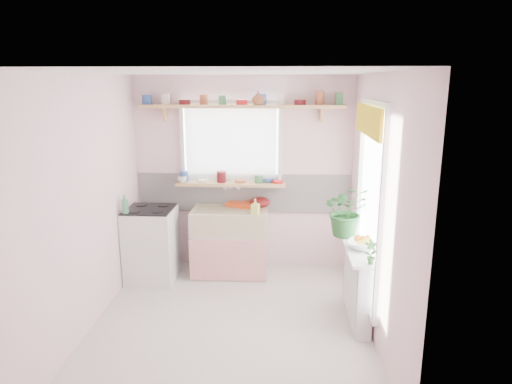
{
  "coord_description": "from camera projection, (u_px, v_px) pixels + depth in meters",
  "views": [
    {
      "loc": [
        0.5,
        -4.19,
        2.42
      ],
      "look_at": [
        0.23,
        0.55,
        1.26
      ],
      "focal_mm": 32.0,
      "sensor_mm": 36.0,
      "label": 1
    }
  ],
  "objects": [
    {
      "name": "colander",
      "position": [
        260.0,
        202.0,
        5.85
      ],
      "size": [
        0.32,
        0.32,
        0.12
      ],
      "primitive_type": "ellipsoid",
      "rotation": [
        0.0,
        0.0,
        -0.23
      ],
      "color": "#611012",
      "rests_on": "sink_unit"
    },
    {
      "name": "soap_bottle_sink",
      "position": [
        255.0,
        207.0,
        5.5
      ],
      "size": [
        0.11,
        0.11,
        0.19
      ],
      "primitive_type": "imported",
      "rotation": [
        0.0,
        0.0,
        -0.28
      ],
      "color": "#D7E766",
      "rests_on": "sink_unit"
    },
    {
      "name": "herb_pot",
      "position": [
        371.0,
        252.0,
        4.19
      ],
      "size": [
        0.13,
        0.09,
        0.23
      ],
      "primitive_type": "imported",
      "rotation": [
        0.0,
        0.0,
        0.06
      ],
      "color": "#2E6127",
      "rests_on": "radiator_ledge"
    },
    {
      "name": "cooker",
      "position": [
        151.0,
        244.0,
        5.64
      ],
      "size": [
        0.58,
        0.58,
        0.93
      ],
      "color": "white",
      "rests_on": "ground"
    },
    {
      "name": "fruit",
      "position": [
        364.0,
        239.0,
        4.58
      ],
      "size": [
        0.2,
        0.14,
        0.1
      ],
      "color": "orange",
      "rests_on": "fruit_bowl"
    },
    {
      "name": "shelf_vase",
      "position": [
        258.0,
        98.0,
        5.5
      ],
      "size": [
        0.19,
        0.19,
        0.16
      ],
      "primitive_type": "imported",
      "rotation": [
        0.0,
        0.0,
        -0.22
      ],
      "color": "#9C5430",
      "rests_on": "pine_shelf"
    },
    {
      "name": "sill_crockery",
      "position": [
        227.0,
        178.0,
        5.83
      ],
      "size": [
        1.35,
        0.11,
        0.12
      ],
      "color": "#3359A5",
      "rests_on": "windowsill"
    },
    {
      "name": "room",
      "position": [
        296.0,
        177.0,
        5.14
      ],
      "size": [
        3.2,
        3.2,
        3.2
      ],
      "color": "beige",
      "rests_on": "ground"
    },
    {
      "name": "sink_unit",
      "position": [
        230.0,
        241.0,
        5.83
      ],
      "size": [
        0.95,
        0.65,
        1.11
      ],
      "color": "white",
      "rests_on": "ground"
    },
    {
      "name": "radiator_ledge",
      "position": [
        358.0,
        283.0,
        4.69
      ],
      "size": [
        0.22,
        0.95,
        0.78
      ],
      "color": "white",
      "rests_on": "ground"
    },
    {
      "name": "dish_tray",
      "position": [
        246.0,
        204.0,
        5.91
      ],
      "size": [
        0.54,
        0.48,
        0.04
      ],
      "primitive_type": "cube",
      "rotation": [
        0.0,
        0.0,
        -0.39
      ],
      "color": "#E84914",
      "rests_on": "sink_unit"
    },
    {
      "name": "fruit_bowl",
      "position": [
        363.0,
        245.0,
        4.59
      ],
      "size": [
        0.4,
        0.4,
        0.08
      ],
      "primitive_type": "imported",
      "rotation": [
        0.0,
        0.0,
        -0.34
      ],
      "color": "silver",
      "rests_on": "radiator_ledge"
    },
    {
      "name": "windowsill",
      "position": [
        231.0,
        184.0,
        5.84
      ],
      "size": [
        1.4,
        0.22,
        0.04
      ],
      "primitive_type": "cube",
      "color": "tan",
      "rests_on": "room"
    },
    {
      "name": "shelf_crockery",
      "position": [
        242.0,
        100.0,
        5.57
      ],
      "size": [
        2.47,
        0.11,
        0.12
      ],
      "color": "#3359A5",
      "rests_on": "pine_shelf"
    },
    {
      "name": "sill_bowl",
      "position": [
        268.0,
        180.0,
        5.86
      ],
      "size": [
        0.25,
        0.25,
        0.06
      ],
      "primitive_type": "imported",
      "rotation": [
        0.0,
        0.0,
        0.41
      ],
      "color": "#3565AD",
      "rests_on": "windowsill"
    },
    {
      "name": "jade_plant",
      "position": [
        347.0,
        211.0,
        4.93
      ],
      "size": [
        0.56,
        0.5,
        0.57
      ],
      "primitive_type": "imported",
      "rotation": [
        0.0,
        0.0,
        0.13
      ],
      "color": "#245C27",
      "rests_on": "radiator_ledge"
    },
    {
      "name": "sill_cup",
      "position": [
        182.0,
        179.0,
        5.8
      ],
      "size": [
        0.12,
        0.12,
        0.09
      ],
      "primitive_type": "imported",
      "rotation": [
        0.0,
        0.0,
        -0.06
      ],
      "color": "beige",
      "rests_on": "windowsill"
    },
    {
      "name": "pine_shelf",
      "position": [
        242.0,
        106.0,
        5.59
      ],
      "size": [
        2.52,
        0.24,
        0.04
      ],
      "primitive_type": "cube",
      "color": "tan",
      "rests_on": "room"
    },
    {
      "name": "cooker_bottle",
      "position": [
        125.0,
        204.0,
        5.3
      ],
      "size": [
        0.11,
        0.11,
        0.22
      ],
      "primitive_type": "imported",
      "rotation": [
        0.0,
        0.0,
        0.43
      ],
      "color": "#468C5A",
      "rests_on": "cooker"
    }
  ]
}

